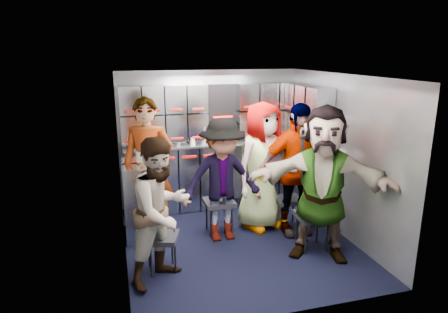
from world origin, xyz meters
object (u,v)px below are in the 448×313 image
object	(u,v)px
attendant_arc_a	(162,211)
attendant_arc_c	(262,166)
jump_seat_mid_right	(288,202)
attendant_standing	(148,168)
jump_seat_near_right	(313,218)
attendant_arc_b	(223,180)
jump_seat_mid_left	(219,204)
attendant_arc_e	(322,183)
jump_seat_center	(257,197)
jump_seat_near_left	(161,239)
attendant_arc_d	(296,170)

from	to	relation	value
attendant_arc_a	attendant_arc_c	xyz separation A→B (m)	(1.48, 0.98, 0.09)
jump_seat_mid_right	attendant_standing	bearing A→B (deg)	171.80
jump_seat_mid_right	jump_seat_near_right	bearing A→B (deg)	-88.74
attendant_arc_a	attendant_arc_b	size ratio (longest dim) A/B	0.98
attendant_arc_c	jump_seat_mid_left	bearing A→B (deg)	161.87
attendant_arc_b	attendant_arc_e	xyz separation A→B (m)	(0.99, -0.74, 0.11)
jump_seat_center	attendant_arc_e	bearing A→B (deg)	-72.05
jump_seat_near_right	attendant_arc_e	xyz separation A→B (m)	(-0.00, -0.18, 0.50)
jump_seat_mid_right	attendant_arc_c	world-z (taller)	attendant_arc_c
jump_seat_near_left	attendant_arc_d	size ratio (longest dim) A/B	0.25
jump_seat_center	attendant_standing	distance (m)	1.60
jump_seat_center	jump_seat_near_left	bearing A→B (deg)	-146.44
jump_seat_mid_right	attendant_arc_b	bearing A→B (deg)	-173.81
attendant_arc_d	jump_seat_mid_right	bearing A→B (deg)	91.43
attendant_standing	attendant_arc_c	distance (m)	1.51
jump_seat_near_right	attendant_arc_a	distance (m)	1.89
jump_seat_near_left	jump_seat_mid_right	world-z (taller)	jump_seat_near_left
attendant_standing	attendant_arc_c	size ratio (longest dim) A/B	1.05
attendant_arc_b	attendant_arc_d	xyz separation A→B (m)	(0.97, -0.07, 0.08)
attendant_arc_a	attendant_arc_d	xyz separation A→B (m)	(1.83, 0.69, 0.09)
attendant_arc_b	attendant_arc_d	world-z (taller)	attendant_arc_d
attendant_arc_a	attendant_arc_e	bearing A→B (deg)	-36.89
jump_seat_near_left	jump_seat_mid_left	xyz separation A→B (m)	(0.86, 0.76, 0.03)
jump_seat_mid_right	attendant_standing	size ratio (longest dim) A/B	0.23
attendant_arc_e	jump_seat_mid_right	bearing A→B (deg)	120.46
attendant_arc_d	attendant_arc_b	bearing A→B (deg)	177.04
jump_seat_near_left	jump_seat_near_right	size ratio (longest dim) A/B	0.97
jump_seat_mid_left	attendant_arc_d	bearing A→B (deg)	-14.68
attendant_arc_a	attendant_arc_c	bearing A→B (deg)	-3.93
attendant_arc_b	jump_seat_near_left	bearing A→B (deg)	-146.73
attendant_standing	attendant_arc_b	bearing A→B (deg)	-3.96
jump_seat_mid_right	attendant_standing	world-z (taller)	attendant_standing
jump_seat_mid_left	attendant_arc_d	size ratio (longest dim) A/B	0.26
jump_seat_near_left	jump_seat_center	bearing A→B (deg)	33.56
jump_seat_mid_left	attendant_arc_d	xyz separation A→B (m)	(0.97, -0.25, 0.47)
jump_seat_center	attendant_arc_c	size ratio (longest dim) A/B	0.25
jump_seat_mid_left	attendant_arc_a	distance (m)	1.33
attendant_arc_a	attendant_arc_d	size ratio (longest dim) A/B	0.89
jump_seat_near_left	jump_seat_mid_left	world-z (taller)	jump_seat_mid_left
jump_seat_mid_right	attendant_arc_a	world-z (taller)	attendant_arc_a
jump_seat_mid_left	attendant_standing	distance (m)	1.04
attendant_standing	attendant_arc_e	distance (m)	2.18
jump_seat_mid_right	attendant_arc_c	xyz separation A→B (m)	(-0.35, 0.11, 0.50)
jump_seat_mid_left	attendant_arc_c	bearing A→B (deg)	3.57
attendant_standing	jump_seat_center	bearing A→B (deg)	19.79
jump_seat_near_right	attendant_standing	world-z (taller)	attendant_standing
attendant_arc_e	jump_seat_near_left	bearing A→B (deg)	-155.51
jump_seat_mid_left	jump_seat_near_right	size ratio (longest dim) A/B	1.00
attendant_arc_c	attendant_arc_e	bearing A→B (deg)	-90.66
jump_seat_mid_right	attendant_arc_e	xyz separation A→B (m)	(0.01, -0.85, 0.54)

